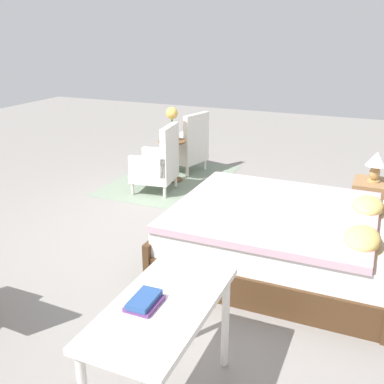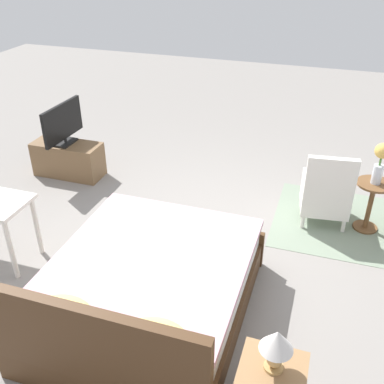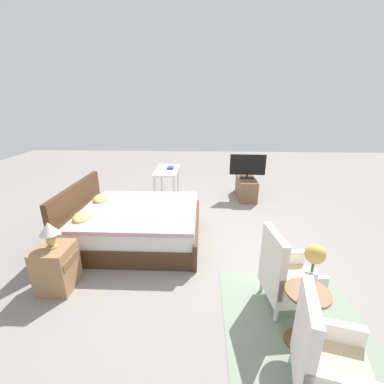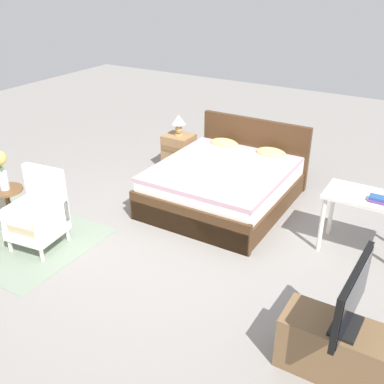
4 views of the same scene
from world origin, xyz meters
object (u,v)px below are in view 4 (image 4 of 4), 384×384
object	(u,v)px
tv_stand	(341,351)
book_stack	(380,199)
bed	(226,183)
tv_flatscreen	(352,298)
armchair_by_window_right	(39,216)
side_table	(9,206)
flower_vase	(0,166)
table_lamp	(179,122)
vanity_desk	(373,206)
nightstand	(179,152)

from	to	relation	value
tv_stand	book_stack	size ratio (longest dim) A/B	4.43
bed	tv_flatscreen	world-z (taller)	tv_flatscreen
armchair_by_window_right	side_table	distance (m)	0.50
flower_vase	table_lamp	world-z (taller)	flower_vase
bed	side_table	size ratio (longest dim) A/B	3.32
flower_vase	table_lamp	xyz separation A→B (m)	(0.68, 2.74, -0.11)
armchair_by_window_right	vanity_desk	xyz separation A→B (m)	(3.31, 1.76, 0.23)
tv_stand	tv_flatscreen	size ratio (longest dim) A/B	1.16
armchair_by_window_right	bed	bearing A→B (deg)	56.29
side_table	bed	bearing A→B (deg)	48.03
nightstand	book_stack	distance (m)	3.39
bed	tv_stand	world-z (taller)	bed
nightstand	tv_stand	xyz separation A→B (m)	(3.32, -2.84, -0.04)
bed	flower_vase	size ratio (longest dim) A/B	4.22
book_stack	armchair_by_window_right	bearing A→B (deg)	-153.44
book_stack	tv_flatscreen	bearing A→B (deg)	-85.75
bed	armchair_by_window_right	xyz separation A→B (m)	(-1.37, -2.05, 0.08)
side_table	vanity_desk	distance (m)	4.21
side_table	flower_vase	bearing A→B (deg)	153.43
armchair_by_window_right	nightstand	xyz separation A→B (m)	(0.18, 2.72, -0.10)
nightstand	vanity_desk	xyz separation A→B (m)	(3.13, -0.96, 0.33)
nightstand	book_stack	xyz separation A→B (m)	(3.19, -1.04, 0.46)
tv_stand	tv_flatscreen	xyz separation A→B (m)	(0.00, -0.00, 0.53)
flower_vase	book_stack	size ratio (longest dim) A/B	2.20
tv_flatscreen	tv_stand	bearing A→B (deg)	177.93
table_lamp	nightstand	bearing A→B (deg)	-90.00
bed	side_table	world-z (taller)	bed
bed	flower_vase	xyz separation A→B (m)	(-1.87, -2.08, 0.60)
table_lamp	side_table	bearing A→B (deg)	-103.88
armchair_by_window_right	side_table	world-z (taller)	armchair_by_window_right
tv_stand	table_lamp	bearing A→B (deg)	139.48
bed	flower_vase	bearing A→B (deg)	-131.97
nightstand	tv_flatscreen	world-z (taller)	tv_flatscreen
flower_vase	book_stack	xyz separation A→B (m)	(3.87, 1.71, -0.15)
flower_vase	vanity_desk	distance (m)	4.22
nightstand	vanity_desk	world-z (taller)	vanity_desk
table_lamp	tv_flatscreen	size ratio (longest dim) A/B	0.40
bed	nightstand	world-z (taller)	bed
side_table	table_lamp	xyz separation A→B (m)	(0.68, 2.74, 0.41)
vanity_desk	bed	bearing A→B (deg)	171.50
nightstand	side_table	bearing A→B (deg)	-103.89
tv_stand	side_table	bearing A→B (deg)	178.64
table_lamp	tv_stand	distance (m)	4.40
nightstand	tv_stand	size ratio (longest dim) A/B	0.60
table_lamp	vanity_desk	xyz separation A→B (m)	(3.13, -0.96, -0.17)
table_lamp	tv_flatscreen	bearing A→B (deg)	-40.50
armchair_by_window_right	side_table	size ratio (longest dim) A/B	1.51
armchair_by_window_right	tv_stand	world-z (taller)	armchair_by_window_right
table_lamp	book_stack	world-z (taller)	table_lamp
nightstand	book_stack	bearing A→B (deg)	-18.00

